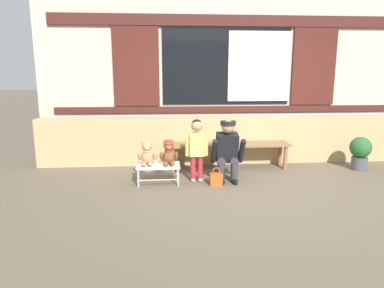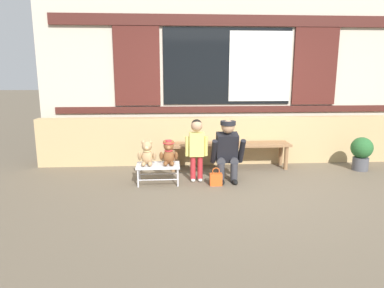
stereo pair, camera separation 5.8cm
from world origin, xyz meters
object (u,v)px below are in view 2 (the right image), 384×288
Objects in this scene: potted_plant at (361,152)px; teddy_bear_plain at (147,154)px; wooden_bench_long at (229,147)px; child_standing at (197,143)px; handbag_on_ground at (216,179)px; small_display_bench at (158,166)px; adult_crouching at (228,150)px; teddy_bear_with_hat at (169,153)px.

teddy_bear_plain is at bearing -171.82° from potted_plant.
teddy_bear_plain is at bearing -149.99° from wooden_bench_long.
child_standing is 3.52× the size of handbag_on_ground.
potted_plant is (2.85, 0.43, -0.27)m from child_standing.
small_display_bench is at bearing -171.42° from potted_plant.
adult_crouching is 2.42m from potted_plant.
teddy_bear_plain is 0.38× the size of adult_crouching.
adult_crouching is (-0.14, -0.71, 0.11)m from wooden_bench_long.
wooden_bench_long is at bearing 37.03° from teddy_bear_with_hat.
adult_crouching reaches higher than potted_plant.
child_standing is (0.74, 0.08, 0.13)m from teddy_bear_plain.
adult_crouching is (1.06, 0.08, 0.21)m from small_display_bench.
teddy_bear_plain reaches higher than potted_plant.
teddy_bear_plain is at bearing -179.87° from teddy_bear_with_hat.
potted_plant is (2.23, -0.27, -0.05)m from wooden_bench_long.
adult_crouching is at bearing 4.34° from small_display_bench.
child_standing is 1.68× the size of potted_plant.
teddy_bear_plain reaches higher than wooden_bench_long.
small_display_bench is 0.67× the size of child_standing.
small_display_bench reaches higher than handbag_on_ground.
small_display_bench is 0.25m from teddy_bear_plain.
teddy_bear_plain is 0.32m from teddy_bear_with_hat.
handbag_on_ground is at bearing -133.42° from adult_crouching.
wooden_bench_long is 5.78× the size of teddy_bear_with_hat.
adult_crouching reaches higher than handbag_on_ground.
potted_plant is at bearing 8.58° from small_display_bench.
small_display_bench is at bearing -146.75° from wooden_bench_long.
handbag_on_ground is (1.01, -0.14, -0.37)m from teddy_bear_plain.
wooden_bench_long is 1.57m from teddy_bear_plain.
potted_plant is (3.59, 0.52, -0.14)m from teddy_bear_plain.
teddy_bear_plain is 1.34× the size of handbag_on_ground.
child_standing reaches higher than adult_crouching.
small_display_bench is (-1.20, -0.79, -0.11)m from wooden_bench_long.
potted_plant is (2.37, 0.44, -0.16)m from adult_crouching.
potted_plant is at bearing 8.95° from teddy_bear_with_hat.
teddy_bear_with_hat is 1.34× the size of handbag_on_ground.
child_standing is at bearing 10.76° from teddy_bear_with_hat.
child_standing reaches higher than teddy_bear_with_hat.
wooden_bench_long reaches higher than handbag_on_ground.
wooden_bench_long is 0.96m from child_standing.
adult_crouching reaches higher than teddy_bear_with_hat.
small_display_bench is at bearing 171.04° from handbag_on_ground.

